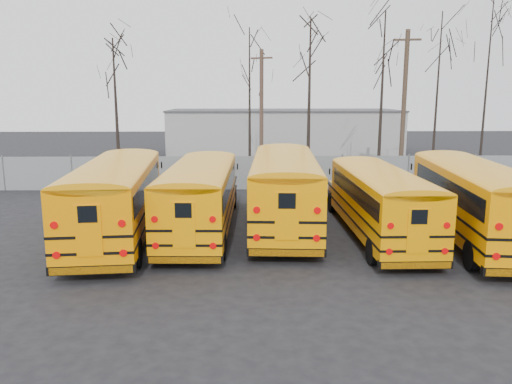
{
  "coord_description": "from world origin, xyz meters",
  "views": [
    {
      "loc": [
        -1.76,
        -17.31,
        5.57
      ],
      "look_at": [
        -1.32,
        2.99,
        1.6
      ],
      "focal_mm": 35.0,
      "sensor_mm": 36.0,
      "label": 1
    }
  ],
  "objects_px": {
    "bus_c": "(284,184)",
    "bus_d": "(379,197)",
    "utility_pole_right": "(404,104)",
    "bus_a": "(117,193)",
    "bus_e": "(473,195)",
    "bus_b": "(201,192)",
    "utility_pole_left": "(261,112)"
  },
  "relations": [
    {
      "from": "bus_c",
      "to": "bus_d",
      "type": "relative_size",
      "value": 1.15
    },
    {
      "from": "bus_c",
      "to": "utility_pole_right",
      "type": "bearing_deg",
      "value": 57.95
    },
    {
      "from": "bus_d",
      "to": "bus_a",
      "type": "bearing_deg",
      "value": 178.79
    },
    {
      "from": "bus_a",
      "to": "bus_c",
      "type": "bearing_deg",
      "value": 8.83
    },
    {
      "from": "bus_c",
      "to": "bus_d",
      "type": "bearing_deg",
      "value": -22.69
    },
    {
      "from": "bus_d",
      "to": "bus_e",
      "type": "xyz_separation_m",
      "value": [
        3.52,
        -0.45,
        0.16
      ]
    },
    {
      "from": "bus_b",
      "to": "bus_c",
      "type": "bearing_deg",
      "value": 16.68
    },
    {
      "from": "bus_b",
      "to": "bus_d",
      "type": "distance_m",
      "value": 7.07
    },
    {
      "from": "bus_a",
      "to": "utility_pole_right",
      "type": "distance_m",
      "value": 21.02
    },
    {
      "from": "bus_e",
      "to": "utility_pole_left",
      "type": "distance_m",
      "value": 17.66
    },
    {
      "from": "utility_pole_left",
      "to": "utility_pole_right",
      "type": "distance_m",
      "value": 9.43
    },
    {
      "from": "bus_a",
      "to": "bus_c",
      "type": "distance_m",
      "value": 6.85
    },
    {
      "from": "bus_c",
      "to": "utility_pole_left",
      "type": "height_order",
      "value": "utility_pole_left"
    },
    {
      "from": "bus_b",
      "to": "bus_c",
      "type": "relative_size",
      "value": 0.92
    },
    {
      "from": "bus_c",
      "to": "utility_pole_right",
      "type": "distance_m",
      "value": 15.43
    },
    {
      "from": "bus_a",
      "to": "bus_e",
      "type": "distance_m",
      "value": 13.75
    },
    {
      "from": "bus_c",
      "to": "bus_d",
      "type": "xyz_separation_m",
      "value": [
        3.57,
        -1.76,
        -0.23
      ]
    },
    {
      "from": "bus_a",
      "to": "bus_e",
      "type": "height_order",
      "value": "bus_a"
    },
    {
      "from": "bus_d",
      "to": "bus_c",
      "type": "bearing_deg",
      "value": 153.36
    },
    {
      "from": "bus_a",
      "to": "bus_b",
      "type": "relative_size",
      "value": 1.07
    },
    {
      "from": "bus_a",
      "to": "bus_d",
      "type": "height_order",
      "value": "bus_a"
    },
    {
      "from": "utility_pole_left",
      "to": "bus_d",
      "type": "bearing_deg",
      "value": -52.18
    },
    {
      "from": "bus_e",
      "to": "utility_pole_right",
      "type": "distance_m",
      "value": 14.94
    },
    {
      "from": "utility_pole_right",
      "to": "bus_d",
      "type": "bearing_deg",
      "value": -99.97
    },
    {
      "from": "bus_c",
      "to": "utility_pole_left",
      "type": "relative_size",
      "value": 1.35
    },
    {
      "from": "utility_pole_left",
      "to": "bus_c",
      "type": "bearing_deg",
      "value": -64.94
    },
    {
      "from": "bus_a",
      "to": "bus_c",
      "type": "height_order",
      "value": "bus_c"
    },
    {
      "from": "bus_c",
      "to": "bus_e",
      "type": "distance_m",
      "value": 7.42
    },
    {
      "from": "bus_b",
      "to": "bus_c",
      "type": "xyz_separation_m",
      "value": [
        3.45,
        0.93,
        0.14
      ]
    },
    {
      "from": "utility_pole_right",
      "to": "bus_a",
      "type": "bearing_deg",
      "value": -127.57
    },
    {
      "from": "bus_e",
      "to": "utility_pole_right",
      "type": "bearing_deg",
      "value": 88.98
    },
    {
      "from": "bus_b",
      "to": "utility_pole_left",
      "type": "distance_m",
      "value": 14.98
    }
  ]
}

